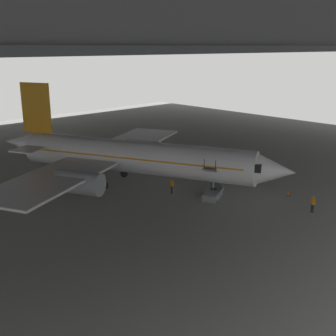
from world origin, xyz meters
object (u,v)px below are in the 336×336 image
boarding_stairs (213,191)px  crew_worker_by_stairs (172,185)px  traffic_cone_orange (288,193)px  baggage_tug (54,182)px  airplane_main (130,157)px  crew_worker_near_nose (313,203)px

boarding_stairs → crew_worker_by_stairs: size_ratio=2.66×
boarding_stairs → traffic_cone_orange: 8.32m
traffic_cone_orange → baggage_tug: size_ratio=0.25×
crew_worker_by_stairs → traffic_cone_orange: 12.81m
airplane_main → baggage_tug: 9.42m
airplane_main → baggage_tug: airplane_main is taller
crew_worker_near_nose → crew_worker_by_stairs: bearing=114.0°
crew_worker_by_stairs → baggage_tug: crew_worker_by_stairs is taller
airplane_main → crew_worker_near_nose: (7.34, -19.17, -2.49)m
airplane_main → traffic_cone_orange: size_ratio=58.19×
crew_worker_by_stairs → boarding_stairs: bearing=-58.7°
baggage_tug → traffic_cone_orange: bearing=-51.2°
airplane_main → crew_worker_near_nose: 20.68m
boarding_stairs → crew_worker_by_stairs: 4.63m
baggage_tug → airplane_main: bearing=-41.1°
crew_worker_near_nose → traffic_cone_orange: crew_worker_near_nose is taller
traffic_cone_orange → baggage_tug: (-16.74, 20.86, 0.23)m
baggage_tug → crew_worker_by_stairs: bearing=-55.0°
airplane_main → crew_worker_by_stairs: size_ratio=19.86×
boarding_stairs → crew_worker_by_stairs: (-2.40, 3.95, 0.28)m
airplane_main → boarding_stairs: 10.59m
crew_worker_by_stairs → crew_worker_near_nose: bearing=-66.0°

